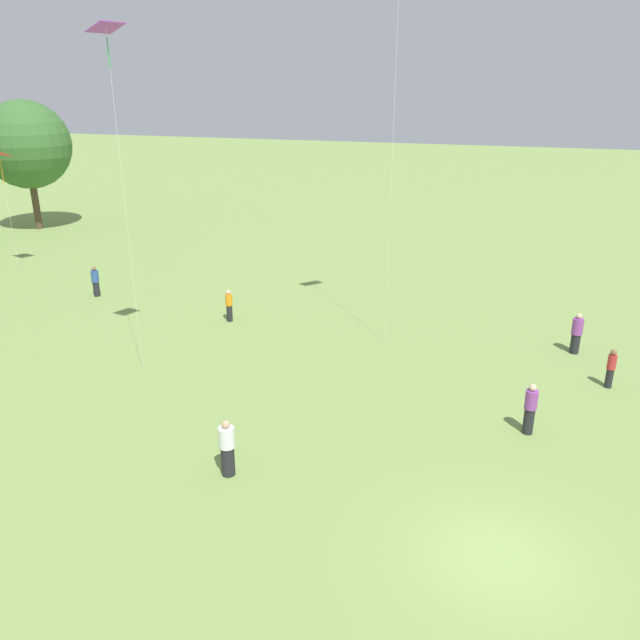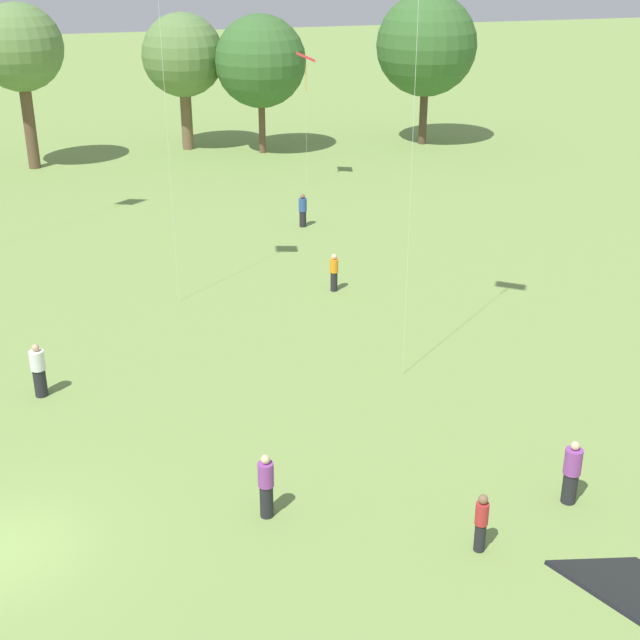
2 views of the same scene
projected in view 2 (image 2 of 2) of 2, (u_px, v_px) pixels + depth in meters
name	position (u px, v px, depth m)	size (l,w,h in m)	color
ground_plane	(4.00, 551.00, 21.58)	(240.00, 240.00, 0.00)	#7A994C
tree_3	(20.00, 49.00, 53.33)	(5.21, 5.21, 9.95)	brown
tree_4	(183.00, 56.00, 58.65)	(5.42, 5.42, 8.94)	brown
tree_5	(260.00, 61.00, 57.69)	(5.93, 5.93, 8.95)	brown
tree_6	(426.00, 45.00, 59.92)	(6.80, 6.80, 10.09)	brown
person_0	(334.00, 272.00, 36.81)	(0.45, 0.45, 1.62)	#232328
person_2	(39.00, 371.00, 28.43)	(0.67, 0.67, 1.83)	#232328
person_3	(481.00, 522.00, 21.30)	(0.45, 0.45, 1.59)	#232328
person_4	(572.00, 473.00, 23.09)	(0.64, 0.64, 1.83)	#232328
person_5	(266.00, 486.00, 22.52)	(0.49, 0.49, 1.82)	#232328
person_8	(303.00, 211.00, 44.81)	(0.43, 0.43, 1.70)	#232328
kite_4	(306.00, 60.00, 49.74)	(1.29, 1.35, 7.51)	red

